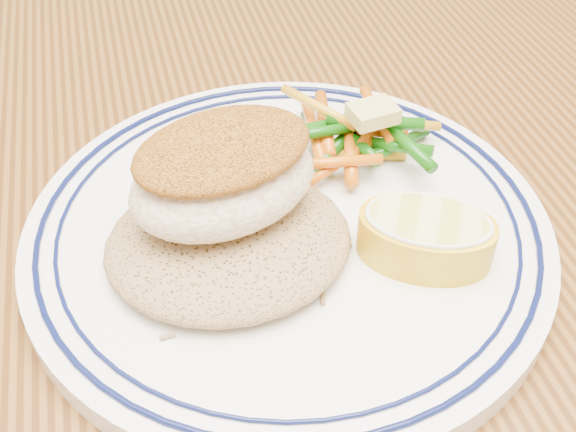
% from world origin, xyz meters
% --- Properties ---
extents(dining_table, '(1.50, 0.90, 0.75)m').
position_xyz_m(dining_table, '(0.00, 0.00, 0.65)').
color(dining_table, '#4A290E').
rests_on(dining_table, ground).
extents(plate, '(0.28, 0.28, 0.02)m').
position_xyz_m(plate, '(0.04, 0.01, 0.76)').
color(plate, white).
rests_on(plate, dining_table).
extents(rice_pilaf, '(0.12, 0.11, 0.02)m').
position_xyz_m(rice_pilaf, '(0.01, -0.01, 0.78)').
color(rice_pilaf, olive).
rests_on(rice_pilaf, plate).
extents(fish_fillet, '(0.11, 0.09, 0.05)m').
position_xyz_m(fish_fillet, '(0.01, 0.01, 0.81)').
color(fish_fillet, white).
rests_on(fish_fillet, rice_pilaf).
extents(vegetable_pile, '(0.11, 0.10, 0.03)m').
position_xyz_m(vegetable_pile, '(0.09, 0.05, 0.78)').
color(vegetable_pile, gold).
rests_on(vegetable_pile, plate).
extents(butter_pat, '(0.03, 0.02, 0.01)m').
position_xyz_m(butter_pat, '(0.10, 0.05, 0.80)').
color(butter_pat, '#DBC96B').
rests_on(butter_pat, vegetable_pile).
extents(lemon_wedge, '(0.08, 0.08, 0.03)m').
position_xyz_m(lemon_wedge, '(0.10, -0.03, 0.78)').
color(lemon_wedge, yellow).
rests_on(lemon_wedge, plate).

